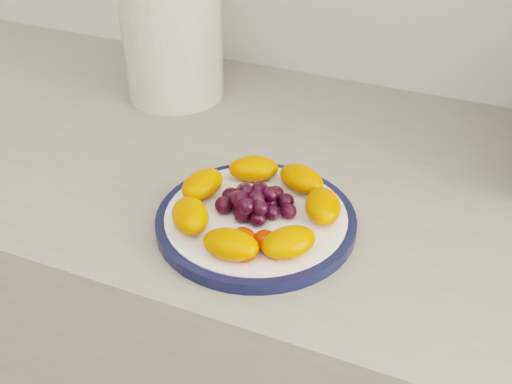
% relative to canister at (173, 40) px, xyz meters
% --- Properties ---
extents(plate_rim, '(0.24, 0.24, 0.01)m').
position_rel_canister_xyz_m(plate_rim, '(0.26, -0.28, -0.09)').
color(plate_rim, black).
rests_on(plate_rim, counter).
extents(plate_face, '(0.22, 0.22, 0.02)m').
position_rel_canister_xyz_m(plate_face, '(0.26, -0.28, -0.09)').
color(plate_face, white).
rests_on(plate_face, counter).
extents(canister, '(0.20, 0.20, 0.19)m').
position_rel_canister_xyz_m(canister, '(0.00, 0.00, 0.00)').
color(canister, '#3B5D15').
rests_on(canister, counter).
extents(fruit_plate, '(0.21, 0.20, 0.03)m').
position_rel_canister_xyz_m(fruit_plate, '(0.26, -0.28, -0.06)').
color(fruit_plate, '#DE5700').
rests_on(fruit_plate, plate_face).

